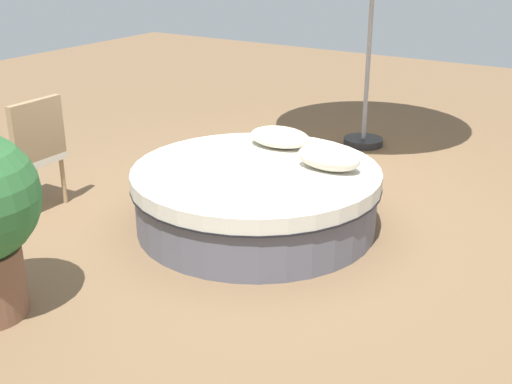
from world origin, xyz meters
TOP-DOWN VIEW (x-y plane):
  - ground_plane at (0.00, 0.00)m, footprint 16.00×16.00m
  - round_bed at (0.00, 0.00)m, footprint 2.00×2.00m
  - throw_pillow_0 at (-0.50, -0.29)m, footprint 0.53×0.28m
  - throw_pillow_1 at (0.14, -0.60)m, footprint 0.56×0.38m
  - patio_chair at (1.81, 0.71)m, footprint 0.51×0.53m

SIDE VIEW (x-z plane):
  - ground_plane at x=0.00m, z-range 0.00..0.00m
  - round_bed at x=0.00m, z-range 0.01..0.51m
  - patio_chair at x=1.81m, z-range 0.07..1.05m
  - throw_pillow_1 at x=0.14m, z-range 0.50..0.67m
  - throw_pillow_0 at x=-0.50m, z-range 0.50..0.71m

